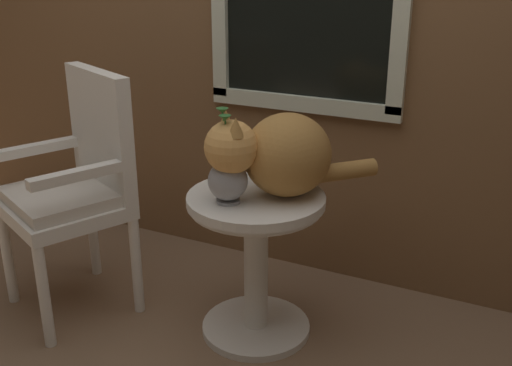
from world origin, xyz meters
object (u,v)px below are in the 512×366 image
wicker_side_table (256,243)px  wicker_chair (78,181)px  pewter_vase_with_ivy (228,176)px  cat (279,154)px

wicker_side_table → wicker_chair: (-0.77, -0.12, 0.17)m
pewter_vase_with_ivy → wicker_chair: bearing=-178.9°
wicker_side_table → cat: cat is taller
wicker_side_table → wicker_chair: wicker_chair is taller
wicker_side_table → pewter_vase_with_ivy: pewter_vase_with_ivy is taller
wicker_chair → cat: (0.84, 0.16, 0.19)m
wicker_chair → pewter_vase_with_ivy: (0.71, 0.01, 0.13)m
wicker_side_table → wicker_chair: size_ratio=0.59×
cat → pewter_vase_with_ivy: 0.21m
wicker_side_table → wicker_chair: 0.80m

